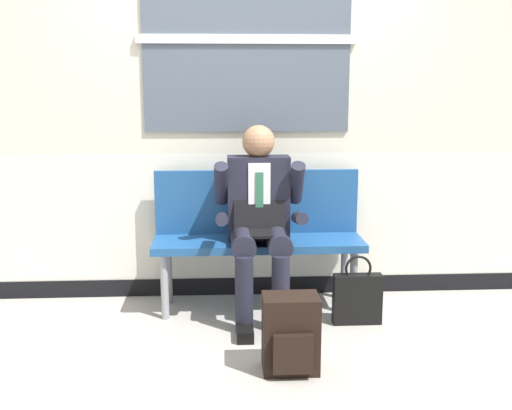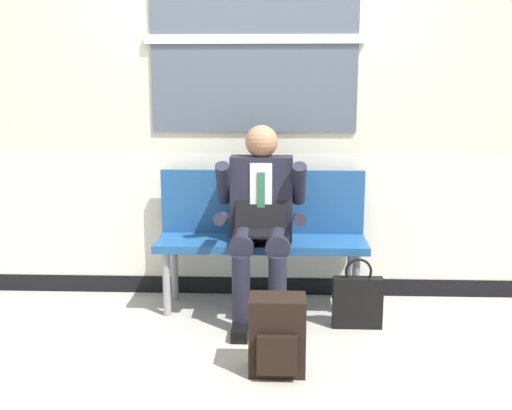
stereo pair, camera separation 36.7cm
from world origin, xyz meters
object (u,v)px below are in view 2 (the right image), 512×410
person_seated (261,218)px  handbag (358,301)px  bench_with_person (262,228)px  backpack (277,336)px

person_seated → handbag: person_seated is taller
bench_with_person → handbag: bench_with_person is taller
person_seated → handbag: size_ratio=2.77×
bench_with_person → handbag: size_ratio=3.11×
backpack → handbag: 0.80m
backpack → person_seated: bearing=98.0°
bench_with_person → person_seated: 0.23m
bench_with_person → person_seated: size_ratio=1.12×
bench_with_person → person_seated: bearing=-90.0°
bench_with_person → backpack: bearing=-83.6°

